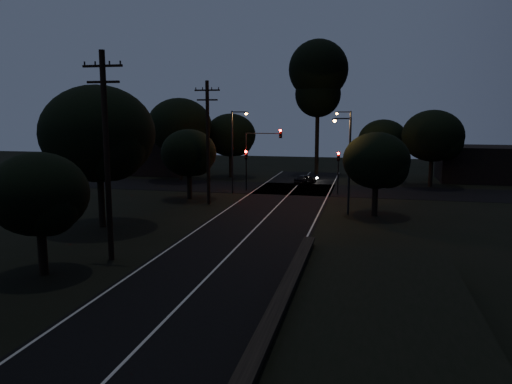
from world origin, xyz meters
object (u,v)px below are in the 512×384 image
at_px(tall_pine, 318,78).
at_px(streetlight_a, 234,146).
at_px(signal_left, 246,163).
at_px(utility_pole_far, 208,141).
at_px(car, 305,179).
at_px(streetlight_c, 347,159).
at_px(streetlight_b, 348,144).
at_px(utility_pole_mid, 107,153).
at_px(signal_right, 338,165).
at_px(signal_mast, 263,148).

height_order(tall_pine, streetlight_a, tall_pine).
bearing_deg(signal_left, tall_pine, 69.54).
bearing_deg(tall_pine, signal_left, -110.46).
relative_size(utility_pole_far, streetlight_a, 1.31).
relative_size(tall_pine, car, 5.35).
height_order(streetlight_c, car, streetlight_c).
relative_size(utility_pole_far, signal_left, 2.56).
bearing_deg(car, streetlight_b, -178.73).
bearing_deg(utility_pole_far, signal_left, 80.06).
height_order(streetlight_a, car, streetlight_a).
xyz_separation_m(tall_pine, signal_left, (-5.60, -15.01, -9.30)).
xyz_separation_m(utility_pole_mid, signal_left, (1.40, 24.99, -2.90)).
bearing_deg(signal_right, streetlight_a, -168.66).
xyz_separation_m(streetlight_a, streetlight_b, (10.61, 6.00, 0.00)).
relative_size(signal_mast, car, 1.99).
bearing_deg(car, signal_left, 73.34).
xyz_separation_m(tall_pine, streetlight_c, (4.83, -25.00, -7.79)).
relative_size(streetlight_b, streetlight_c, 1.07).
distance_m(signal_right, streetlight_a, 10.26).
distance_m(utility_pole_far, signal_mast, 8.64).
relative_size(signal_right, streetlight_a, 0.51).
relative_size(utility_pole_mid, utility_pole_far, 1.05).
xyz_separation_m(utility_pole_far, signal_mast, (3.09, 7.99, -1.15)).
relative_size(utility_pole_far, car, 3.34).
xyz_separation_m(signal_left, car, (5.29, 6.01, -2.30)).
relative_size(utility_pole_mid, car, 3.50).
bearing_deg(signal_left, signal_right, 0.00).
bearing_deg(streetlight_a, streetlight_c, -35.69).
bearing_deg(streetlight_c, tall_pine, 100.93).
height_order(tall_pine, car, tall_pine).
distance_m(streetlight_c, car, 17.23).
bearing_deg(utility_pole_far, utility_pole_mid, -90.00).
bearing_deg(utility_pole_mid, streetlight_a, 88.27).
distance_m(streetlight_a, streetlight_b, 12.19).
height_order(utility_pole_mid, signal_mast, utility_pole_mid).
bearing_deg(streetlight_a, tall_pine, 69.64).
distance_m(utility_pole_mid, utility_pole_far, 17.00).
bearing_deg(car, utility_pole_far, 89.15).
xyz_separation_m(utility_pole_mid, tall_pine, (7.00, 40.00, 6.40)).
bearing_deg(utility_pole_mid, streetlight_b, 68.70).
bearing_deg(signal_mast, streetlight_a, -140.23).
height_order(signal_left, signal_right, same).
xyz_separation_m(utility_pole_mid, streetlight_a, (0.69, 23.00, -1.10)).
bearing_deg(tall_pine, signal_right, -76.51).
relative_size(utility_pole_far, streetlight_b, 1.31).
bearing_deg(streetlight_c, streetlight_a, 144.31).
xyz_separation_m(utility_pole_far, streetlight_a, (0.69, 6.00, -0.85)).
distance_m(tall_pine, car, 14.69).
relative_size(utility_pole_mid, streetlight_b, 1.38).
height_order(utility_pole_mid, tall_pine, tall_pine).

